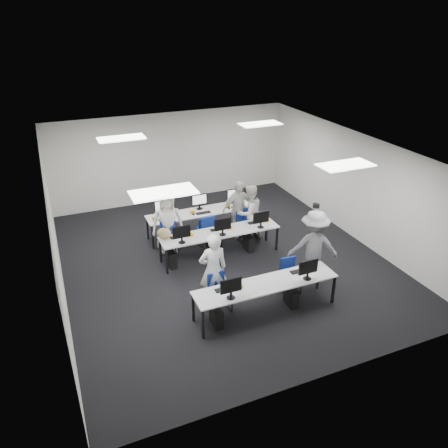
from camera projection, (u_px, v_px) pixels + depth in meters
name	position (u px, v px, depth m)	size (l,w,h in m)	color
room	(223.00, 208.00, 10.92)	(9.00, 9.02, 3.00)	black
ceiling_panels	(223.00, 150.00, 10.26)	(5.20, 4.60, 0.02)	white
desk_front	(266.00, 285.00, 9.29)	(3.20, 0.70, 0.73)	silver
desk_mid	(220.00, 233.00, 11.44)	(3.20, 0.70, 0.73)	silver
desk_back	(202.00, 213.00, 12.60)	(3.20, 0.70, 0.73)	silver
equipment_front	(258.00, 300.00, 9.36)	(2.51, 0.41, 1.19)	#0D45AF
equipment_mid	(214.00, 246.00, 11.51)	(2.91, 0.41, 1.19)	white
equipment_back	(208.00, 221.00, 12.83)	(2.91, 0.41, 1.19)	white
chair_0	(220.00, 299.00, 9.55)	(0.45, 0.49, 0.85)	navy
chair_1	(290.00, 282.00, 10.17)	(0.43, 0.46, 0.83)	navy
chair_2	(169.00, 245.00, 11.69)	(0.58, 0.60, 0.91)	navy
chair_3	(211.00, 240.00, 11.99)	(0.48, 0.51, 0.88)	navy
chair_4	(245.00, 231.00, 12.45)	(0.44, 0.48, 0.84)	navy
chair_5	(169.00, 241.00, 11.95)	(0.49, 0.51, 0.81)	navy
chair_6	(204.00, 234.00, 12.30)	(0.45, 0.48, 0.84)	navy
chair_7	(249.00, 225.00, 12.72)	(0.55, 0.59, 0.97)	navy
handbag	(164.00, 233.00, 11.02)	(0.36, 0.23, 0.30)	tan
student_0	(213.00, 270.00, 9.50)	(0.64, 0.42, 1.75)	#B9B7AE
student_1	(249.00, 213.00, 12.29)	(0.80, 0.62, 1.64)	#B9B7AE
student_2	(168.00, 222.00, 11.64)	(0.85, 0.55, 1.73)	#B9B7AE
student_3	(238.00, 209.00, 12.41)	(0.99, 0.41, 1.70)	#B9B7AE
photographer	(314.00, 247.00, 10.33)	(1.18, 0.68, 1.83)	slate
dslr_camera	(316.00, 206.00, 10.06)	(0.14, 0.18, 0.10)	black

